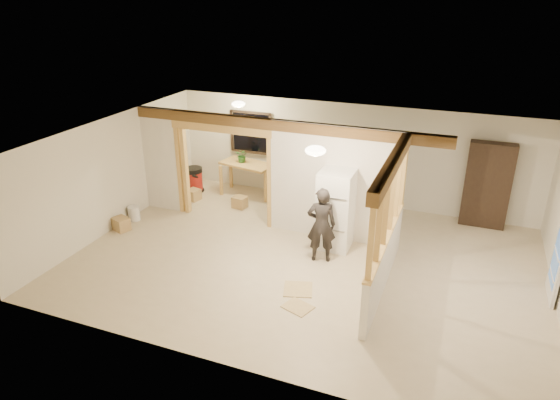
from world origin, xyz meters
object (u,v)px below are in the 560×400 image
at_px(work_table, 248,179).
at_px(woman, 321,225).
at_px(refrigerator, 336,210).
at_px(shop_vac, 194,180).
at_px(bookshelf, 487,185).

bearing_deg(work_table, woman, -30.86).
relative_size(refrigerator, woman, 1.08).
bearing_deg(refrigerator, shop_vac, 159.77).
bearing_deg(woman, refrigerator, -115.14).
relative_size(work_table, shop_vac, 2.04).
height_order(woman, bookshelf, bookshelf).
distance_m(work_table, bookshelf, 5.78).
bearing_deg(shop_vac, bookshelf, 5.02).
height_order(work_table, bookshelf, bookshelf).
distance_m(woman, bookshelf, 4.13).
height_order(refrigerator, work_table, refrigerator).
distance_m(refrigerator, work_table, 3.49).
distance_m(refrigerator, shop_vac, 4.60).
xyz_separation_m(work_table, shop_vac, (-1.41, -0.35, -0.10)).
distance_m(woman, work_table, 3.81).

